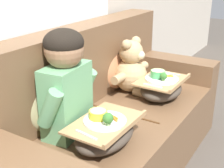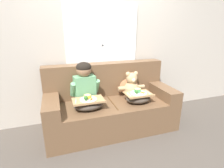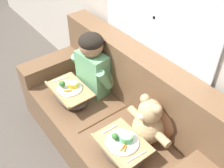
{
  "view_description": "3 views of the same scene",
  "coord_description": "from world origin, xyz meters",
  "px_view_note": "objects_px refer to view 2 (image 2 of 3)",
  "views": [
    {
      "loc": [
        -1.63,
        -0.98,
        1.4
      ],
      "look_at": [
        0.02,
        0.05,
        0.64
      ],
      "focal_mm": 50.0,
      "sensor_mm": 36.0,
      "label": 1
    },
    {
      "loc": [
        -0.77,
        -2.37,
        1.56
      ],
      "look_at": [
        -0.0,
        -0.06,
        0.76
      ],
      "focal_mm": 28.0,
      "sensor_mm": 36.0,
      "label": 2
    },
    {
      "loc": [
        1.3,
        -0.95,
        2.17
      ],
      "look_at": [
        -0.06,
        0.08,
        0.75
      ],
      "focal_mm": 42.0,
      "sensor_mm": 36.0,
      "label": 3
    }
  ],
  "objects_px": {
    "throw_pillow_behind_teddy": "(128,83)",
    "teddy_bear": "(132,86)",
    "lap_tray_child": "(88,104)",
    "child_figure": "(84,81)",
    "lap_tray_teddy": "(138,97)",
    "throw_pillow_behind_child": "(83,87)",
    "couch": "(110,105)"
  },
  "relations": [
    {
      "from": "throw_pillow_behind_teddy",
      "to": "teddy_bear",
      "type": "bearing_deg",
      "value": -90.12
    },
    {
      "from": "throw_pillow_behind_teddy",
      "to": "teddy_bear",
      "type": "distance_m",
      "value": 0.14
    },
    {
      "from": "lap_tray_child",
      "to": "teddy_bear",
      "type": "bearing_deg",
      "value": 18.39
    },
    {
      "from": "throw_pillow_behind_teddy",
      "to": "child_figure",
      "type": "relative_size",
      "value": 0.62
    },
    {
      "from": "child_figure",
      "to": "teddy_bear",
      "type": "bearing_deg",
      "value": -0.36
    },
    {
      "from": "teddy_bear",
      "to": "lap_tray_teddy",
      "type": "distance_m",
      "value": 0.27
    },
    {
      "from": "throw_pillow_behind_child",
      "to": "lap_tray_teddy",
      "type": "bearing_deg",
      "value": -27.31
    },
    {
      "from": "throw_pillow_behind_teddy",
      "to": "lap_tray_child",
      "type": "relative_size",
      "value": 0.89
    },
    {
      "from": "lap_tray_teddy",
      "to": "teddy_bear",
      "type": "bearing_deg",
      "value": 89.97
    },
    {
      "from": "throw_pillow_behind_teddy",
      "to": "lap_tray_teddy",
      "type": "relative_size",
      "value": 0.97
    },
    {
      "from": "throw_pillow_behind_child",
      "to": "lap_tray_child",
      "type": "distance_m",
      "value": 0.41
    },
    {
      "from": "couch",
      "to": "child_figure",
      "type": "distance_m",
      "value": 0.58
    },
    {
      "from": "throw_pillow_behind_child",
      "to": "child_figure",
      "type": "height_order",
      "value": "child_figure"
    },
    {
      "from": "child_figure",
      "to": "lap_tray_child",
      "type": "distance_m",
      "value": 0.37
    },
    {
      "from": "child_figure",
      "to": "lap_tray_child",
      "type": "relative_size",
      "value": 1.43
    },
    {
      "from": "throw_pillow_behind_child",
      "to": "child_figure",
      "type": "distance_m",
      "value": 0.2
    },
    {
      "from": "child_figure",
      "to": "lap_tray_child",
      "type": "xyz_separation_m",
      "value": [
        -0.0,
        -0.26,
        -0.26
      ]
    },
    {
      "from": "throw_pillow_behind_child",
      "to": "throw_pillow_behind_teddy",
      "type": "bearing_deg",
      "value": 0.0
    },
    {
      "from": "couch",
      "to": "child_figure",
      "type": "bearing_deg",
      "value": 175.45
    },
    {
      "from": "throw_pillow_behind_child",
      "to": "teddy_bear",
      "type": "relative_size",
      "value": 0.92
    },
    {
      "from": "couch",
      "to": "throw_pillow_behind_child",
      "type": "bearing_deg",
      "value": 156.5
    },
    {
      "from": "throw_pillow_behind_teddy",
      "to": "teddy_bear",
      "type": "relative_size",
      "value": 0.85
    },
    {
      "from": "couch",
      "to": "child_figure",
      "type": "xyz_separation_m",
      "value": [
        -0.38,
        0.03,
        0.44
      ]
    },
    {
      "from": "couch",
      "to": "throw_pillow_behind_child",
      "type": "xyz_separation_m",
      "value": [
        -0.38,
        0.17,
        0.29
      ]
    },
    {
      "from": "couch",
      "to": "throw_pillow_behind_teddy",
      "type": "height_order",
      "value": "couch"
    },
    {
      "from": "child_figure",
      "to": "lap_tray_child",
      "type": "height_order",
      "value": "child_figure"
    },
    {
      "from": "throw_pillow_behind_child",
      "to": "lap_tray_teddy",
      "type": "xyz_separation_m",
      "value": [
        0.77,
        -0.4,
        -0.11
      ]
    },
    {
      "from": "child_figure",
      "to": "teddy_bear",
      "type": "height_order",
      "value": "child_figure"
    },
    {
      "from": "throw_pillow_behind_teddy",
      "to": "throw_pillow_behind_child",
      "type": "bearing_deg",
      "value": -180.0
    },
    {
      "from": "lap_tray_child",
      "to": "lap_tray_teddy",
      "type": "bearing_deg",
      "value": 0.03
    },
    {
      "from": "couch",
      "to": "teddy_bear",
      "type": "xyz_separation_m",
      "value": [
        0.38,
        0.03,
        0.28
      ]
    },
    {
      "from": "child_figure",
      "to": "lap_tray_teddy",
      "type": "distance_m",
      "value": 0.85
    }
  ]
}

